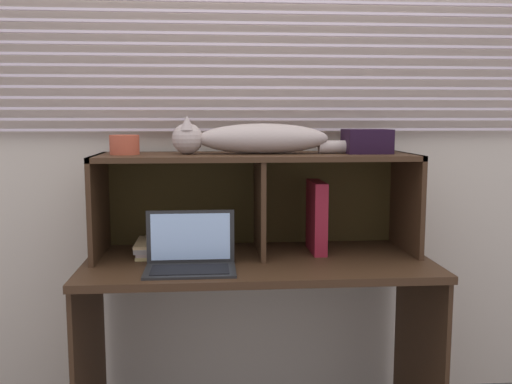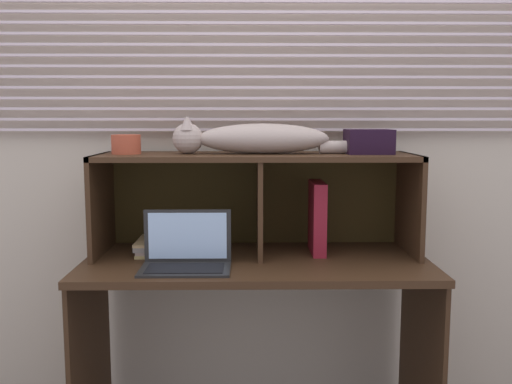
% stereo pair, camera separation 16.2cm
% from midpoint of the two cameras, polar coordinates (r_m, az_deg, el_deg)
% --- Properties ---
extents(back_panel_with_blinds, '(4.40, 0.08, 2.50)m').
position_cam_midpoint_polar(back_panel_with_blinds, '(2.64, 1.69, 5.85)').
color(back_panel_with_blinds, beige).
rests_on(back_panel_with_blinds, ground).
extents(desk, '(1.41, 0.65, 0.76)m').
position_cam_midpoint_polar(desk, '(2.38, 2.01, -10.25)').
color(desk, '#3C2516').
rests_on(desk, ground).
extents(hutch_shelf_unit, '(1.33, 0.40, 0.42)m').
position_cam_midpoint_polar(hutch_shelf_unit, '(2.44, 1.93, 1.01)').
color(hutch_shelf_unit, '#3C2516').
rests_on(hutch_shelf_unit, desk).
extents(cat, '(0.88, 0.16, 0.16)m').
position_cam_midpoint_polar(cat, '(2.39, 1.83, 5.37)').
color(cat, '#B7A49A').
rests_on(cat, hutch_shelf_unit).
extents(laptop, '(0.34, 0.21, 0.22)m').
position_cam_midpoint_polar(laptop, '(2.20, -4.94, -6.41)').
color(laptop, black).
rests_on(laptop, desk).
extents(binder_upright, '(0.05, 0.23, 0.31)m').
position_cam_midpoint_polar(binder_upright, '(2.45, 8.05, -2.54)').
color(binder_upright, maroon).
rests_on(binder_upright, desk).
extents(book_stack, '(0.19, 0.24, 0.06)m').
position_cam_midpoint_polar(book_stack, '(2.46, -7.85, -5.42)').
color(book_stack, tan).
rests_on(book_stack, desk).
extents(small_basket, '(0.12, 0.12, 0.08)m').
position_cam_midpoint_polar(small_basket, '(2.42, -11.06, 4.72)').
color(small_basket, '#B64B32').
rests_on(small_basket, hutch_shelf_unit).
extents(storage_box, '(0.19, 0.17, 0.10)m').
position_cam_midpoint_polar(storage_box, '(2.46, 13.10, 4.95)').
color(storage_box, black).
rests_on(storage_box, hutch_shelf_unit).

